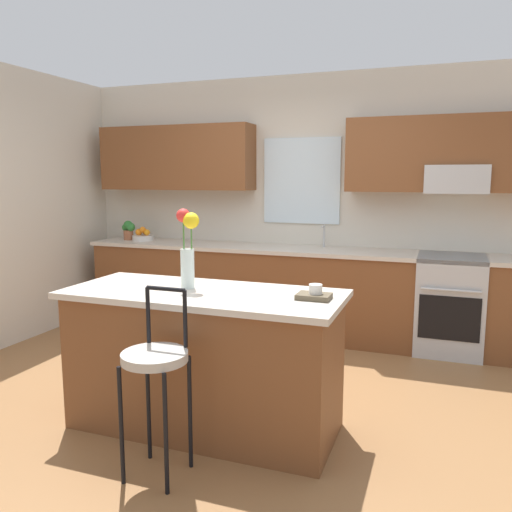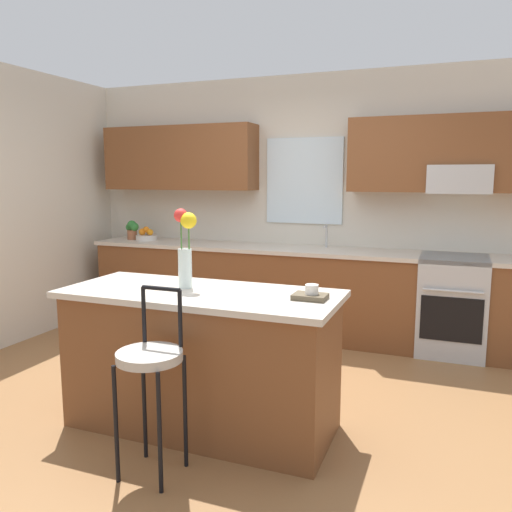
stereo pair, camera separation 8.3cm
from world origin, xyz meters
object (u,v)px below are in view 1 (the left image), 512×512
(fruit_bowl_oranges, at_px, (143,236))
(oven_range, at_px, (449,304))
(flower_vase, at_px, (188,245))
(mug_ceramic, at_px, (316,292))
(cookbook, at_px, (314,296))
(bar_stool_near, at_px, (156,365))
(kitchen_island, at_px, (204,360))
(potted_plant_small, at_px, (129,229))

(fruit_bowl_oranges, bearing_deg, oven_range, -0.48)
(flower_vase, xyz_separation_m, mug_ceramic, (0.85, -0.01, -0.24))
(cookbook, relative_size, fruit_bowl_oranges, 0.83)
(oven_range, xyz_separation_m, bar_stool_near, (-1.51, -2.73, 0.18))
(cookbook, bearing_deg, mug_ceramic, 8.11)
(mug_ceramic, bearing_deg, fruit_bowl_oranges, 139.96)
(fruit_bowl_oranges, bearing_deg, bar_stool_near, -56.71)
(mug_ceramic, bearing_deg, bar_stool_near, -139.30)
(kitchen_island, relative_size, bar_stool_near, 1.72)
(potted_plant_small, bearing_deg, cookbook, -38.10)
(fruit_bowl_oranges, height_order, potted_plant_small, potted_plant_small)
(fruit_bowl_oranges, bearing_deg, flower_vase, -51.52)
(oven_range, height_order, kitchen_island, same)
(oven_range, distance_m, fruit_bowl_oranges, 3.37)
(cookbook, distance_m, fruit_bowl_oranges, 3.31)
(oven_range, relative_size, mug_ceramic, 10.22)
(bar_stool_near, height_order, flower_vase, flower_vase)
(mug_ceramic, xyz_separation_m, fruit_bowl_oranges, (-2.54, 2.13, 0.01))
(potted_plant_small, bearing_deg, bar_stool_near, -54.02)
(kitchen_island, relative_size, mug_ceramic, 19.90)
(oven_range, relative_size, fruit_bowl_oranges, 3.83)
(fruit_bowl_oranges, bearing_deg, potted_plant_small, -178.76)
(kitchen_island, xyz_separation_m, cookbook, (0.72, 0.03, 0.47))
(oven_range, xyz_separation_m, potted_plant_small, (-3.51, 0.02, 0.58))
(oven_range, distance_m, cookbook, 2.30)
(kitchen_island, distance_m, mug_ceramic, 0.88)
(flower_vase, bearing_deg, fruit_bowl_oranges, 128.48)
(mug_ceramic, bearing_deg, cookbook, -171.89)
(oven_range, xyz_separation_m, fruit_bowl_oranges, (-3.33, 0.03, 0.51))
(mug_ceramic, distance_m, cookbook, 0.03)
(mug_ceramic, height_order, cookbook, mug_ceramic)
(mug_ceramic, bearing_deg, potted_plant_small, 142.01)
(oven_range, bearing_deg, mug_ceramic, -110.49)
(bar_stool_near, height_order, fruit_bowl_oranges, fruit_bowl_oranges)
(flower_vase, distance_m, potted_plant_small, 2.83)
(kitchen_island, bearing_deg, oven_range, 54.72)
(fruit_bowl_oranges, bearing_deg, mug_ceramic, -40.04)
(flower_vase, height_order, fruit_bowl_oranges, flower_vase)
(bar_stool_near, height_order, potted_plant_small, potted_plant_small)
(kitchen_island, xyz_separation_m, fruit_bowl_oranges, (-1.81, 2.17, 0.51))
(potted_plant_small, bearing_deg, kitchen_island, -47.25)
(mug_ceramic, distance_m, fruit_bowl_oranges, 3.32)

